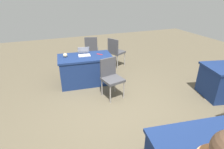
% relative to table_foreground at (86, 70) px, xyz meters
% --- Properties ---
extents(ground_plane, '(14.40, 14.40, 0.00)m').
position_rel_table_foreground_xyz_m(ground_plane, '(-0.29, 1.64, -0.39)').
color(ground_plane, brown).
extents(table_foreground, '(1.49, 0.92, 0.78)m').
position_rel_table_foreground_xyz_m(table_foreground, '(0.00, 0.00, 0.00)').
color(table_foreground, navy).
rests_on(table_foreground, ground).
extents(chair_tucked_left, '(0.52, 0.52, 0.95)m').
position_rel_table_foreground_xyz_m(chair_tucked_left, '(-0.40, 0.92, 0.15)').
color(chair_tucked_left, '#9E9993').
rests_on(chair_tucked_left, ground).
extents(chair_tucked_right, '(0.60, 0.60, 0.97)m').
position_rel_table_foreground_xyz_m(chair_tucked_right, '(-1.20, -0.81, 0.17)').
color(chair_tucked_right, '#9E9993').
rests_on(chair_tucked_right, ground).
extents(chair_aisle, '(0.55, 0.55, 0.96)m').
position_rel_table_foreground_xyz_m(chair_aisle, '(-0.54, -1.39, 0.16)').
color(chair_aisle, '#9E9993').
rests_on(chair_aisle, ground).
extents(laptop_silver, '(0.35, 0.32, 0.21)m').
position_rel_table_foreground_xyz_m(laptop_silver, '(-0.00, -0.10, 0.43)').
color(laptop_silver, silver).
rests_on(laptop_silver, table_foreground).
extents(yarn_ball, '(0.11, 0.11, 0.11)m').
position_rel_table_foreground_xyz_m(yarn_ball, '(0.50, -0.11, 0.44)').
color(yarn_ball, beige).
rests_on(yarn_ball, table_foreground).
extents(scissors_red, '(0.14, 0.16, 0.01)m').
position_rel_table_foreground_xyz_m(scissors_red, '(-0.41, -0.01, 0.39)').
color(scissors_red, red).
rests_on(scissors_red, table_foreground).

